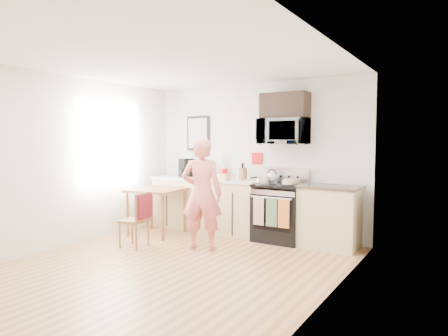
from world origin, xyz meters
The scene contains 27 objects.
floor centered at (0.00, 0.00, 0.00)m, with size 4.60×4.60×0.00m, color #A2683E.
back_wall centered at (0.00, 2.30, 1.30)m, with size 4.00×0.04×2.60m, color beige.
left_wall centered at (-2.00, 0.00, 1.30)m, with size 0.04×4.60×2.60m, color beige.
right_wall centered at (2.00, 0.00, 1.30)m, with size 0.04×4.60×2.60m, color beige.
ceiling centered at (0.00, 0.00, 2.60)m, with size 4.00×4.60×0.04m, color silver.
window centered at (-1.96, 0.80, 1.55)m, with size 0.06×1.40×1.50m.
cabinet_left centered at (-0.80, 2.00, 0.45)m, with size 2.10×0.60×0.90m, color beige.
countertop_left centered at (-0.80, 2.00, 0.92)m, with size 2.14×0.64×0.04m, color beige.
cabinet_right centered at (1.43, 2.00, 0.45)m, with size 0.84×0.60×0.90m, color beige.
countertop_right centered at (1.43, 2.00, 0.92)m, with size 0.88×0.64×0.04m, color black.
range centered at (0.63, 1.98, 0.44)m, with size 0.76×0.70×1.16m.
microwave centered at (0.63, 2.08, 1.76)m, with size 0.76×0.51×0.42m, color silver.
upper_cabinet centered at (0.63, 2.12, 2.18)m, with size 0.76×0.35×0.40m, color black.
wall_art centered at (-1.20, 2.28, 1.75)m, with size 0.50×0.04×0.65m.
wall_trivet centered at (0.05, 2.28, 1.30)m, with size 0.20×0.02×0.20m, color red.
person centered at (-0.14, 0.89, 0.83)m, with size 0.61×0.40×1.66m, color #D13A39.
dining_table centered at (-1.35, 1.26, 0.70)m, with size 0.84×0.84×0.79m.
chair centered at (-0.96, 0.45, 0.54)m, with size 0.43×0.40×0.84m.
knife_block centered at (-0.15, 2.15, 1.04)m, with size 0.09×0.13×0.20m, color brown.
utensil_crock centered at (-0.59, 2.22, 1.10)m, with size 0.13×0.13×0.39m.
fruit_bowl centered at (-0.86, 2.05, 0.98)m, with size 0.27×0.27×0.10m.
milk_carton centered at (-0.91, 2.13, 1.05)m, with size 0.09×0.09×0.23m, color tan.
coffee_maker centered at (-1.30, 2.02, 1.10)m, with size 0.24×0.30×0.34m.
bread_bag centered at (-0.36, 1.79, 0.99)m, with size 0.30×0.14×0.11m, color tan.
cake centered at (0.82, 1.88, 0.96)m, with size 0.25×0.25×0.08m.
kettle centered at (0.45, 2.04, 1.02)m, with size 0.18×0.18×0.22m.
pot centered at (0.35, 1.90, 0.98)m, with size 0.22×0.36×0.11m.
Camera 1 is at (3.22, -3.89, 1.62)m, focal length 32.00 mm.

